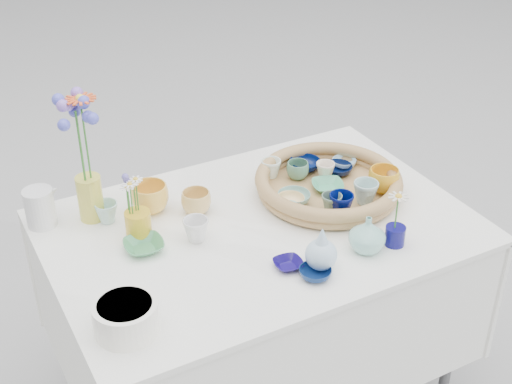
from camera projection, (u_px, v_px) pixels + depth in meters
name	position (u px, v px, depth m)	size (l,w,h in m)	color
wicker_tray	(328.00, 184.00, 2.29)	(0.47, 0.47, 0.08)	#9E7A42
tray_ceramic_0	(305.00, 165.00, 2.40)	(0.10, 0.10, 0.03)	#051447
tray_ceramic_1	(338.00, 169.00, 2.38)	(0.10, 0.10, 0.03)	black
tray_ceramic_2	(384.00, 180.00, 2.27)	(0.10, 0.10, 0.08)	gold
tray_ceramic_3	(328.00, 186.00, 2.29)	(0.10, 0.10, 0.02)	#4CAA7C
tray_ceramic_4	(332.00, 204.00, 2.17)	(0.06, 0.06, 0.06)	slate
tray_ceramic_5	(294.00, 198.00, 2.22)	(0.10, 0.10, 0.03)	#7CB4A9
tray_ceramic_6	(271.00, 168.00, 2.35)	(0.07, 0.07, 0.06)	white
tray_ceramic_7	(325.00, 171.00, 2.34)	(0.06, 0.06, 0.06)	white
tray_ceramic_8	(344.00, 163.00, 2.42)	(0.08, 0.08, 0.03)	#B3E5FF
tray_ceramic_9	(341.00, 204.00, 2.16)	(0.07, 0.07, 0.07)	#010A4C
tray_ceramic_10	(290.00, 201.00, 2.21)	(0.09, 0.09, 0.03)	#FFCB80
tray_ceramic_11	(366.00, 193.00, 2.21)	(0.08, 0.08, 0.07)	#A2C5C1
tray_ceramic_12	(298.00, 170.00, 2.35)	(0.07, 0.07, 0.06)	#508466
loose_ceramic_0	(150.00, 198.00, 2.20)	(0.12, 0.12, 0.09)	#EEB644
loose_ceramic_1	(196.00, 202.00, 2.20)	(0.09, 0.09, 0.07)	#DBB162
loose_ceramic_2	(144.00, 246.00, 2.04)	(0.11, 0.11, 0.03)	#43905B
loose_ceramic_3	(196.00, 230.00, 2.07)	(0.08, 0.08, 0.07)	silver
loose_ceramic_4	(288.00, 264.00, 1.97)	(0.08, 0.08, 0.02)	#130957
loose_ceramic_5	(107.00, 212.00, 2.15)	(0.07, 0.07, 0.07)	#ADDBD2
loose_ceramic_6	(315.00, 273.00, 1.93)	(0.09, 0.09, 0.03)	#0C2352
fluted_bowl	(126.00, 317.00, 1.74)	(0.16, 0.16, 0.08)	white
bud_vase_paleblue	(322.00, 248.00, 1.94)	(0.09, 0.09, 0.14)	#ABCBE2
bud_vase_seafoam	(367.00, 234.00, 2.02)	(0.11, 0.11, 0.11)	#88C7B9
bud_vase_cobalt	(395.00, 236.00, 2.06)	(0.06, 0.06, 0.06)	#0D0B55
single_daisy	(397.00, 212.00, 2.01)	(0.07, 0.07, 0.12)	silver
tall_vase_yellow	(90.00, 198.00, 2.15)	(0.08, 0.08, 0.14)	gold
gerbera	(86.00, 139.00, 2.05)	(0.10, 0.10, 0.27)	#E35222
hydrangea	(80.00, 147.00, 2.04)	(0.09, 0.09, 0.31)	#4B50C9
white_pitcher	(40.00, 208.00, 2.13)	(0.13, 0.09, 0.12)	silver
daisy_cup	(138.00, 224.00, 2.09)	(0.08, 0.08, 0.08)	gold
daisy_posy	(131.00, 192.00, 2.04)	(0.07, 0.07, 0.13)	white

